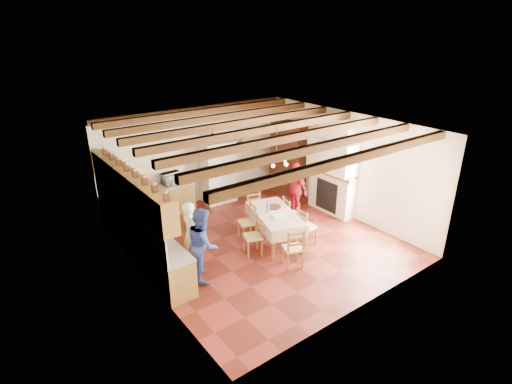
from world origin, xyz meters
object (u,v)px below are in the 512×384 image
Objects in this scene: person_man at (191,234)px; person_woman_blue at (203,244)px; chair_right_far at (292,214)px; chair_left_near at (253,236)px; hutch at (288,158)px; microwave at (172,178)px; chair_end_far at (256,207)px; dining_table at (275,216)px; refrigerator at (217,171)px; chair_left_far at (247,222)px; person_woman_red at (295,189)px; chair_end_near at (293,247)px; chair_right_near at (307,226)px.

person_woman_blue reaches higher than person_man.
chair_left_near is at bearing 116.52° from chair_right_far.
hutch reaches higher than microwave.
dining_table is at bearing -88.37° from chair_end_far.
refrigerator is 3.49m from chair_left_near.
person_woman_blue is (-0.03, -0.61, 0.04)m from person_man.
person_man is 0.61m from person_woman_blue.
chair_left_far is 1.76m from person_man.
refrigerator reaches higher than person_woman_blue.
chair_left_far is at bearing -79.94° from person_man.
person_woman_red is (1.45, 0.88, 0.09)m from dining_table.
microwave is at bearing -150.71° from chair_left_far.
chair_left_near is 3.39m from microwave.
chair_end_near is at bearing -109.08° from dining_table.
refrigerator is 0.82× the size of hutch.
chair_right_near is (1.40, -0.40, 0.00)m from chair_left_near.
dining_table is 2.11× the size of chair_left_near.
person_woman_blue is (-1.75, -0.84, 0.34)m from chair_left_far.
microwave is at bearing -57.80° from chair_end_near.
person_woman_red is at bearing -58.16° from refrigerator.
person_woman_red is at bearing -32.00° from chair_right_far.
person_man is 0.97× the size of person_woman_red.
microwave is (-1.50, 0.02, 0.09)m from refrigerator.
chair_left_near is 1.00× the size of chair_end_far.
hutch is 1.50× the size of person_man.
person_woman_blue is at bearing -51.68° from chair_left_far.
person_woman_blue is (-2.49, -1.44, 0.34)m from chair_end_far.
person_woman_red is at bearing -47.61° from person_woman_blue.
chair_end_near is at bearing 124.73° from chair_right_near.
person_woman_blue is at bearing -65.14° from chair_left_near.
chair_end_near is 2.33m from person_man.
microwave is at bearing -153.27° from chair_left_near.
dining_table is at bearing 50.78° from chair_right_near.
person_man is at bearing -127.20° from refrigerator.
chair_end_near is at bearing 15.88° from chair_left_far.
chair_end_near is at bearing -126.09° from person_man.
person_woman_red is (1.94, 0.35, 0.33)m from chair_left_far.
chair_right_near is at bearing -64.67° from chair_end_far.
microwave reaches higher than chair_right_near.
chair_left_far is at bearing -78.94° from microwave.
chair_right_near is 2.94m from person_man.
dining_table is at bearing -95.50° from person_man.
hutch is 4.13m from chair_left_near.
dining_table is at bearing -58.18° from person_woman_red.
chair_right_far is (1.22, -0.35, 0.00)m from chair_left_far.
chair_end_far is 0.59× the size of person_woman_red.
person_woman_red is (3.69, 1.19, -0.01)m from person_woman_blue.
chair_end_far is 2.90m from person_woman_blue.
chair_left_far and chair_right_far have the same top height.
dining_table is (-0.23, -3.14, -0.25)m from refrigerator.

